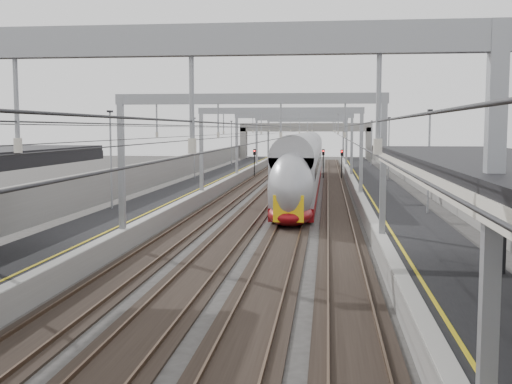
# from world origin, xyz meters

# --- Properties ---
(platform_left) EXTENTS (4.00, 120.00, 1.00)m
(platform_left) POSITION_xyz_m (-8.00, 45.00, 0.50)
(platform_left) COLOR black
(platform_left) RESTS_ON ground
(platform_right) EXTENTS (4.00, 120.00, 1.00)m
(platform_right) POSITION_xyz_m (8.00, 45.00, 0.50)
(platform_right) COLOR black
(platform_right) RESTS_ON ground
(tracks) EXTENTS (11.40, 140.00, 0.20)m
(tracks) POSITION_xyz_m (0.00, 45.00, 0.05)
(tracks) COLOR black
(tracks) RESTS_ON ground
(overhead_line) EXTENTS (13.00, 140.00, 6.60)m
(overhead_line) POSITION_xyz_m (0.00, 51.62, 6.14)
(overhead_line) COLOR gray
(overhead_line) RESTS_ON platform_left
(overbridge) EXTENTS (22.00, 2.20, 6.90)m
(overbridge) POSITION_xyz_m (0.00, 100.00, 5.31)
(overbridge) COLOR gray
(overbridge) RESTS_ON ground
(wall_left) EXTENTS (0.30, 120.00, 3.20)m
(wall_left) POSITION_xyz_m (-11.20, 45.00, 1.60)
(wall_left) COLOR gray
(wall_left) RESTS_ON ground
(wall_right) EXTENTS (0.30, 120.00, 3.20)m
(wall_right) POSITION_xyz_m (11.20, 45.00, 1.60)
(wall_right) COLOR gray
(wall_right) RESTS_ON ground
(train) EXTENTS (2.82, 51.38, 4.45)m
(train) POSITION_xyz_m (1.50, 52.14, 2.18)
(train) COLOR maroon
(train) RESTS_ON ground
(signal_green) EXTENTS (0.32, 0.32, 3.48)m
(signal_green) POSITION_xyz_m (-5.20, 69.66, 2.42)
(signal_green) COLOR black
(signal_green) RESTS_ON ground
(signal_red_near) EXTENTS (0.32, 0.32, 3.48)m
(signal_red_near) POSITION_xyz_m (3.20, 70.01, 2.42)
(signal_red_near) COLOR black
(signal_red_near) RESTS_ON ground
(signal_red_far) EXTENTS (0.32, 0.32, 3.48)m
(signal_red_far) POSITION_xyz_m (5.40, 68.92, 2.42)
(signal_red_far) COLOR black
(signal_red_far) RESTS_ON ground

